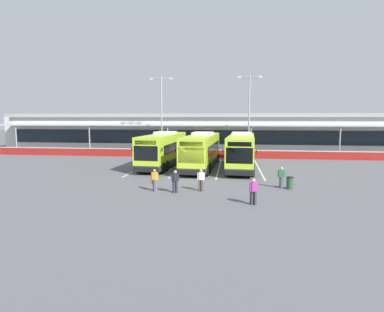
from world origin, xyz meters
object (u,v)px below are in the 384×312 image
pedestrian_approaching_bus (201,179)px  lamp_post_west (162,111)px  pedestrian_with_handbag (154,179)px  lamp_post_centre (249,111)px  litter_bin (290,183)px  coach_bus_leftmost (163,150)px  pedestrian_child (281,177)px  pedestrian_near_bin (253,191)px  pedestrian_in_dark_coat (175,181)px  coach_bus_left_centre (202,151)px  coach_bus_centre (241,151)px

pedestrian_approaching_bus → lamp_post_west: 23.84m
pedestrian_with_handbag → lamp_post_centre: (7.85, 21.86, 5.43)m
litter_bin → lamp_post_west: bearing=125.1°
coach_bus_leftmost → litter_bin: (11.86, -10.08, -1.32)m
pedestrian_child → lamp_post_west: lamp_post_west is taller
pedestrian_with_handbag → lamp_post_west: bearing=101.2°
coach_bus_leftmost → litter_bin: bearing=-40.4°
pedestrian_with_handbag → pedestrian_near_bin: size_ratio=1.00×
pedestrian_child → pedestrian_approaching_bus: 6.19m
pedestrian_in_dark_coat → pedestrian_approaching_bus: bearing=23.7°
coach_bus_left_centre → pedestrian_in_dark_coat: coach_bus_left_centre is taller
coach_bus_left_centre → lamp_post_west: bearing=121.2°
coach_bus_leftmost → lamp_post_centre: lamp_post_centre is taller
pedestrian_in_dark_coat → lamp_post_centre: lamp_post_centre is taller
coach_bus_centre → pedestrian_near_bin: (0.33, -14.09, -0.91)m
pedestrian_with_handbag → pedestrian_approaching_bus: same height
pedestrian_in_dark_coat → litter_bin: size_ratio=1.74×
coach_bus_leftmost → coach_bus_centre: bearing=-4.6°
pedestrian_in_dark_coat → lamp_post_west: size_ratio=0.15×
coach_bus_left_centre → lamp_post_centre: 12.92m
lamp_post_centre → pedestrian_child: bearing=-85.8°
lamp_post_west → litter_bin: size_ratio=11.83×
coach_bus_leftmost → pedestrian_approaching_bus: 12.77m
pedestrian_with_handbag → pedestrian_child: (9.30, 2.14, 0.02)m
pedestrian_in_dark_coat → lamp_post_west: 24.05m
coach_bus_centre → pedestrian_approaching_bus: (-3.21, -10.90, -0.91)m
coach_bus_centre → lamp_post_west: 16.17m
coach_bus_centre → pedestrian_with_handbag: size_ratio=7.58×
coach_bus_centre → litter_bin: coach_bus_centre is taller
lamp_post_west → pedestrian_child: bearing=-55.7°
pedestrian_with_handbag → pedestrian_in_dark_coat: 1.64m
lamp_post_centre → litter_bin: bearing=-84.1°
pedestrian_with_handbag → pedestrian_in_dark_coat: size_ratio=1.00×
pedestrian_approaching_bus → coach_bus_centre: bearing=73.6°
coach_bus_left_centre → pedestrian_in_dark_coat: (-0.79, -11.40, -0.91)m
coach_bus_left_centre → litter_bin: (7.53, -9.13, -1.32)m
pedestrian_with_handbag → coach_bus_left_centre: bearing=77.8°
pedestrian_in_dark_coat → pedestrian_near_bin: size_ratio=1.00×
pedestrian_child → litter_bin: bearing=-19.1°
lamp_post_centre → pedestrian_in_dark_coat: bearing=-105.7°
coach_bus_left_centre → coach_bus_leftmost: bearing=167.6°
pedestrian_child → pedestrian_approaching_bus: bearing=-164.0°
pedestrian_with_handbag → pedestrian_child: same height
pedestrian_approaching_bus → coach_bus_leftmost: bearing=114.6°
coach_bus_centre → lamp_post_centre: bearing=83.0°
coach_bus_centre → pedestrian_with_handbag: (-6.56, -11.32, -0.93)m
coach_bus_left_centre → pedestrian_with_handbag: 11.34m
pedestrian_with_handbag → pedestrian_child: 9.55m
coach_bus_centre → lamp_post_centre: 11.53m
litter_bin → pedestrian_with_handbag: bearing=-169.0°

